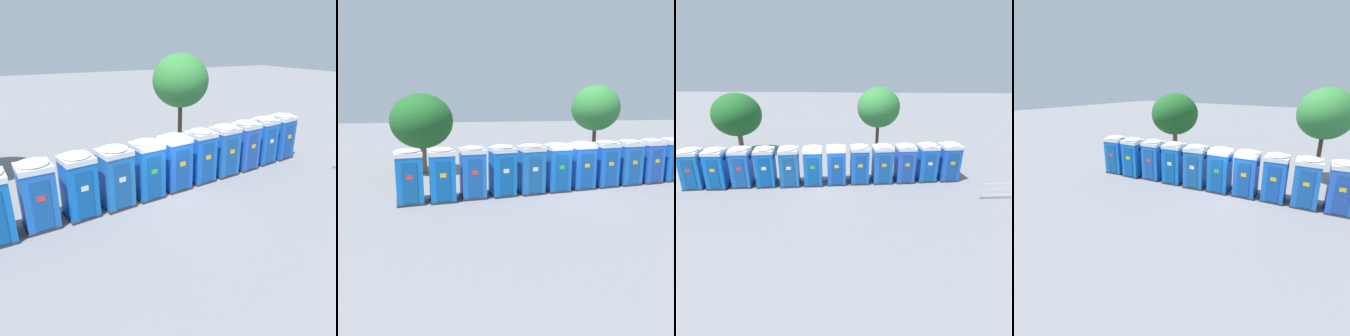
# 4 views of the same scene
# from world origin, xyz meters

# --- Properties ---
(ground_plane) EXTENTS (120.00, 120.00, 0.00)m
(ground_plane) POSITION_xyz_m (0.00, 0.00, 0.00)
(ground_plane) COLOR slate
(portapotty_0) EXTENTS (1.39, 1.37, 2.54)m
(portapotty_0) POSITION_xyz_m (-8.12, -0.83, 1.28)
(portapotty_0) COLOR #2D2D33
(portapotty_0) RESTS_ON ground
(portapotty_1) EXTENTS (1.30, 1.31, 2.54)m
(portapotty_1) POSITION_xyz_m (-6.64, -0.72, 1.28)
(portapotty_1) COLOR #2D2D33
(portapotty_1) RESTS_ON ground
(portapotty_2) EXTENTS (1.30, 1.31, 2.54)m
(portapotty_2) POSITION_xyz_m (-5.18, -0.41, 1.28)
(portapotty_2) COLOR #2D2D33
(portapotty_2) RESTS_ON ground
(portapotty_3) EXTENTS (1.34, 1.36, 2.54)m
(portapotty_3) POSITION_xyz_m (-3.70, -0.26, 1.28)
(portapotty_3) COLOR #2D2D33
(portapotty_3) RESTS_ON ground
(portapotty_4) EXTENTS (1.40, 1.38, 2.54)m
(portapotty_4) POSITION_xyz_m (-2.23, -0.13, 1.28)
(portapotty_4) COLOR #2D2D33
(portapotty_4) RESTS_ON ground
(portapotty_5) EXTENTS (1.31, 1.33, 2.54)m
(portapotty_5) POSITION_xyz_m (-0.76, 0.08, 1.28)
(portapotty_5) COLOR #2D2D33
(portapotty_5) RESTS_ON ground
(portapotty_6) EXTENTS (1.32, 1.32, 2.54)m
(portapotty_6) POSITION_xyz_m (0.71, 0.32, 1.28)
(portapotty_6) COLOR #2D2D33
(portapotty_6) RESTS_ON ground
(portapotty_7) EXTENTS (1.29, 1.32, 2.54)m
(portapotty_7) POSITION_xyz_m (2.17, 0.53, 1.28)
(portapotty_7) COLOR #2D2D33
(portapotty_7) RESTS_ON ground
(portapotty_8) EXTENTS (1.37, 1.34, 2.54)m
(portapotty_8) POSITION_xyz_m (3.65, 0.70, 1.28)
(portapotty_8) COLOR #2D2D33
(portapotty_8) RESTS_ON ground
(portapotty_9) EXTENTS (1.31, 1.34, 2.54)m
(portapotty_9) POSITION_xyz_m (5.12, 0.88, 1.28)
(portapotty_9) COLOR #2D2D33
(portapotty_9) RESTS_ON ground
(portapotty_10) EXTENTS (1.35, 1.37, 2.54)m
(portapotty_10) POSITION_xyz_m (6.58, 1.14, 1.28)
(portapotty_10) COLOR #2D2D33
(portapotty_10) RESTS_ON ground
(street_tree_0) EXTENTS (3.20, 3.20, 5.70)m
(street_tree_0) POSITION_xyz_m (3.54, 4.98, 4.17)
(street_tree_0) COLOR #4C3826
(street_tree_0) RESTS_ON ground
(street_tree_1) EXTENTS (3.95, 3.95, 5.13)m
(street_tree_1) POSITION_xyz_m (-7.89, 5.69, 3.38)
(street_tree_1) COLOR brown
(street_tree_1) RESTS_ON ground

